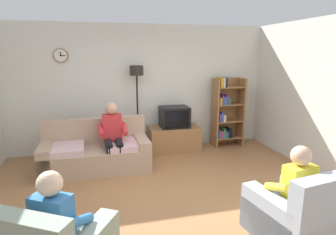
# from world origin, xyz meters

# --- Properties ---
(ground_plane) EXTENTS (12.00, 12.00, 0.00)m
(ground_plane) POSITION_xyz_m (0.00, 0.00, 0.00)
(ground_plane) COLOR #9E6B42
(back_wall_assembly) EXTENTS (6.20, 0.17, 2.70)m
(back_wall_assembly) POSITION_xyz_m (-0.00, 2.66, 1.35)
(back_wall_assembly) COLOR silver
(back_wall_assembly) RESTS_ON ground_plane
(couch) EXTENTS (1.92, 0.92, 0.90)m
(couch) POSITION_xyz_m (-1.01, 1.58, 0.31)
(couch) COLOR tan
(couch) RESTS_ON ground_plane
(tv_stand) EXTENTS (1.10, 0.56, 0.54)m
(tv_stand) POSITION_xyz_m (0.65, 2.25, 0.27)
(tv_stand) COLOR olive
(tv_stand) RESTS_ON ground_plane
(tv) EXTENTS (0.60, 0.49, 0.44)m
(tv) POSITION_xyz_m (0.65, 2.23, 0.76)
(tv) COLOR black
(tv) RESTS_ON tv_stand
(bookshelf) EXTENTS (0.68, 0.36, 1.58)m
(bookshelf) POSITION_xyz_m (1.89, 2.32, 0.78)
(bookshelf) COLOR olive
(bookshelf) RESTS_ON ground_plane
(floor_lamp) EXTENTS (0.28, 0.28, 1.85)m
(floor_lamp) POSITION_xyz_m (-0.13, 2.35, 1.45)
(floor_lamp) COLOR black
(floor_lamp) RESTS_ON ground_plane
(armchair_near_bookshelf) EXTENTS (0.93, 1.00, 0.90)m
(armchair_near_bookshelf) POSITION_xyz_m (1.17, -1.05, 0.29)
(armchair_near_bookshelf) COLOR #9EADBC
(armchair_near_bookshelf) RESTS_ON ground_plane
(person_on_couch) EXTENTS (0.52, 0.54, 1.24)m
(person_on_couch) POSITION_xyz_m (-0.70, 1.47, 0.70)
(person_on_couch) COLOR red
(person_on_couch) RESTS_ON ground_plane
(person_in_left_armchair) EXTENTS (0.61, 0.63, 1.12)m
(person_in_left_armchair) POSITION_xyz_m (-1.32, -1.04, 0.60)
(person_in_left_armchair) COLOR #3372B2
(person_in_left_armchair) RESTS_ON ground_plane
(person_in_right_armchair) EXTENTS (0.56, 0.58, 1.12)m
(person_in_right_armchair) POSITION_xyz_m (1.16, -0.96, 0.60)
(person_in_right_armchair) COLOR yellow
(person_in_right_armchair) RESTS_ON ground_plane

